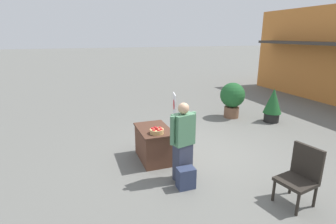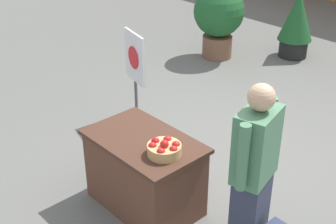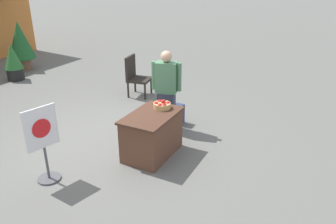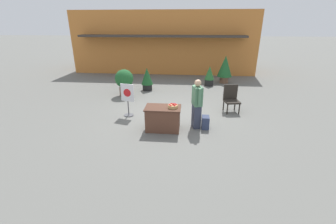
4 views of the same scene
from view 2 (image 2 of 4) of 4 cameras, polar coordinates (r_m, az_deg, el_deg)
ground_plane at (r=5.45m, az=8.29°, el=-6.83°), size 120.00×120.00×0.00m
display_table at (r=4.65m, az=-2.86°, el=-7.42°), size 1.15×0.73×0.78m
apple_basket at (r=4.18m, az=-0.46°, el=-4.49°), size 0.31×0.31×0.16m
person_visitor at (r=3.96m, az=10.39°, el=-7.27°), size 0.36×0.59×1.64m
poster_board at (r=6.09m, az=-4.00°, el=4.42°), size 0.52×0.36×1.23m
potted_plant_far_right at (r=8.29m, az=6.20°, el=11.53°), size 0.88×0.88×1.27m
potted_plant_near_right at (r=8.58m, az=15.39°, el=10.46°), size 0.60×0.60×1.17m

